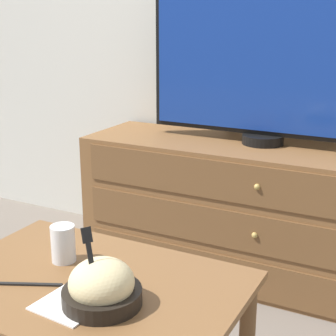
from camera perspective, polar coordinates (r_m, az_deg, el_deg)
The scene contains 8 objects.
ground_plane at distance 2.64m, azimuth 11.18°, elevation -9.32°, with size 12.00×12.00×0.00m, color #70665B.
dresser at distance 2.28m, azimuth 11.35°, elevation -5.26°, with size 1.69×0.46×0.61m.
tv at distance 2.21m, azimuth 10.91°, elevation 11.33°, with size 1.03×0.18×0.67m.
coffee_table at distance 1.39m, azimuth -8.68°, elevation -15.47°, with size 0.78×0.53×0.49m.
takeout_bowl at distance 1.23m, azimuth -7.23°, elevation -13.02°, with size 0.19×0.19×0.19m.
drink_cup at distance 1.44m, azimuth -11.53°, elevation -8.44°, with size 0.07×0.07×0.10m.
napkin at distance 1.26m, azimuth -10.71°, elevation -14.55°, with size 0.16×0.16×0.00m.
knife at distance 1.36m, azimuth -15.51°, elevation -12.30°, with size 0.17×0.09×0.01m.
Camera 1 is at (0.62, -2.30, 1.14)m, focal length 55.00 mm.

